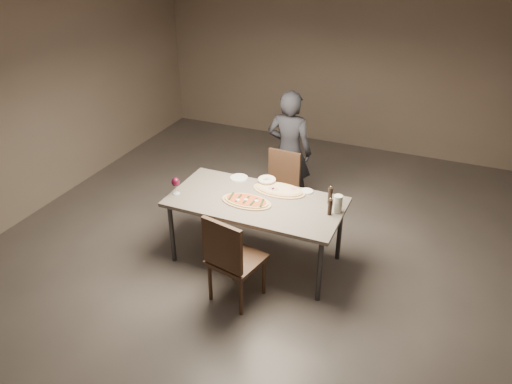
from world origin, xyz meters
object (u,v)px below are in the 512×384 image
at_px(zucchini_pizza, 246,201).
at_px(diner, 289,151).
at_px(bread_basket, 267,181).
at_px(ham_pizza, 279,190).
at_px(pepper_mill_left, 330,207).
at_px(chair_near, 231,256).
at_px(chair_far, 280,184).
at_px(dining_table, 256,205).
at_px(carafe, 338,204).

relative_size(zucchini_pizza, diner, 0.35).
bearing_deg(bread_basket, ham_pizza, -28.00).
bearing_deg(diner, pepper_mill_left, 124.48).
height_order(ham_pizza, chair_near, chair_near).
bearing_deg(chair_far, diner, -82.75).
height_order(pepper_mill_left, chair_near, chair_near).
distance_m(zucchini_pizza, pepper_mill_left, 0.86).
height_order(dining_table, chair_far, chair_far).
xyz_separation_m(chair_near, chair_far, (-0.10, 1.59, -0.04)).
bearing_deg(pepper_mill_left, ham_pizza, 158.26).
xyz_separation_m(carafe, chair_far, (-0.88, 0.76, -0.34)).
xyz_separation_m(zucchini_pizza, diner, (-0.01, 1.31, 0.01)).
height_order(zucchini_pizza, chair_far, chair_far).
bearing_deg(carafe, zucchini_pizza, -168.39).
distance_m(dining_table, pepper_mill_left, 0.79).
relative_size(carafe, diner, 0.12).
bearing_deg(chair_near, pepper_mill_left, 58.17).
distance_m(zucchini_pizza, diner, 1.31).
xyz_separation_m(pepper_mill_left, diner, (-0.85, 1.20, -0.06)).
bearing_deg(carafe, bread_basket, 162.82).
relative_size(zucchini_pizza, chair_near, 0.56).
bearing_deg(dining_table, chair_near, -86.01).
bearing_deg(chair_near, dining_table, 106.02).
relative_size(bread_basket, chair_far, 0.22).
distance_m(chair_far, diner, 0.46).
distance_m(dining_table, bread_basket, 0.39).
distance_m(pepper_mill_left, chair_far, 1.22).
bearing_deg(zucchini_pizza, bread_basket, 81.23).
bearing_deg(zucchini_pizza, chair_near, -82.61).
height_order(chair_near, chair_far, chair_near).
bearing_deg(dining_table, chair_far, 93.39).
relative_size(pepper_mill_left, carafe, 1.01).
distance_m(pepper_mill_left, diner, 1.47).
height_order(bread_basket, carafe, carafe).
bearing_deg(dining_table, carafe, 7.51).
distance_m(zucchini_pizza, bread_basket, 0.45).
bearing_deg(chair_far, ham_pizza, 111.46).
relative_size(bread_basket, diner, 0.13).
bearing_deg(dining_table, pepper_mill_left, 2.28).
height_order(dining_table, pepper_mill_left, pepper_mill_left).
height_order(bread_basket, pepper_mill_left, pepper_mill_left).
xyz_separation_m(dining_table, carafe, (0.83, 0.11, 0.15)).
height_order(bread_basket, chair_far, chair_far).
relative_size(ham_pizza, chair_far, 0.65).
bearing_deg(diner, ham_pizza, 102.54).
bearing_deg(zucchini_pizza, dining_table, 42.44).
bearing_deg(chair_near, ham_pizza, 96.45).
height_order(ham_pizza, carafe, carafe).
distance_m(dining_table, chair_near, 0.74).
bearing_deg(zucchini_pizza, ham_pizza, 54.59).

